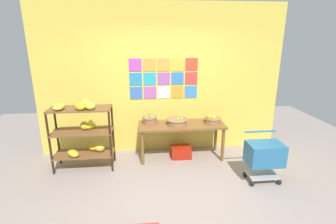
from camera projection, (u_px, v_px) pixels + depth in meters
ground at (170, 196)px, 3.71m from camera, size 9.30×9.30×0.00m
back_wall_with_art at (161, 80)px, 4.90m from camera, size 4.79×0.07×2.90m
banana_shelf_unit at (83, 129)px, 4.34m from camera, size 1.03×0.52×1.25m
display_table at (182, 128)px, 4.76m from camera, size 1.62×0.59×0.69m
fruit_basket_centre at (177, 121)px, 4.68m from camera, size 0.40×0.40×0.14m
fruit_basket_back_left at (213, 119)px, 4.77m from camera, size 0.31×0.31×0.17m
fruit_basket_left at (150, 120)px, 4.74m from camera, size 0.29×0.29×0.16m
produce_crate_under_table at (181, 152)px, 4.91m from camera, size 0.38×0.32×0.21m
shopping_cart at (264, 155)px, 3.99m from camera, size 0.55×0.43×0.79m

